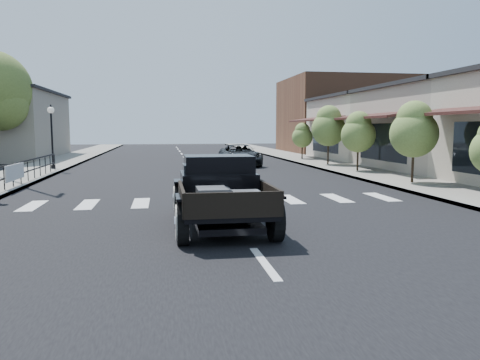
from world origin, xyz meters
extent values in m
plane|color=black|center=(0.00, 0.00, 0.00)|extent=(120.00, 120.00, 0.00)
cube|color=black|center=(0.00, 15.00, 0.01)|extent=(14.00, 80.00, 0.02)
cube|color=gray|center=(-8.50, 15.00, 0.07)|extent=(3.00, 80.00, 0.15)
cube|color=gray|center=(8.50, 15.00, 0.07)|extent=(3.00, 80.00, 0.15)
cube|color=#AA9E8E|center=(15.00, 13.00, 2.25)|extent=(10.00, 9.00, 4.50)
cube|color=beige|center=(15.00, 22.00, 2.25)|extent=(10.00, 9.00, 4.50)
cube|color=brown|center=(15.50, 32.00, 3.50)|extent=(11.00, 10.00, 7.00)
imported|color=black|center=(3.06, 18.05, 0.66)|extent=(2.23, 4.77, 1.32)
camera|label=1|loc=(-1.71, -10.70, 2.35)|focal=35.00mm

